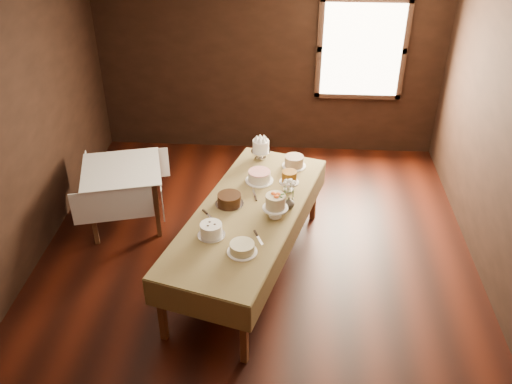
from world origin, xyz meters
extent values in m
cube|color=black|center=(0.00, 0.00, 0.00)|extent=(5.00, 6.00, 0.01)
cube|color=beige|center=(0.00, 0.00, 2.80)|extent=(5.00, 6.00, 0.01)
cube|color=black|center=(0.00, 3.00, 1.40)|extent=(5.00, 0.02, 2.80)
cube|color=black|center=(-2.50, 0.00, 1.40)|extent=(0.02, 6.00, 2.80)
cube|color=#FFEABF|center=(1.30, 2.94, 1.60)|extent=(1.10, 0.05, 1.30)
cube|color=#4E2E1A|center=(-0.81, -1.01, 0.37)|extent=(0.08, 0.08, 0.74)
cube|color=#4E2E1A|center=(-0.14, 1.33, 0.37)|extent=(0.08, 0.08, 0.74)
cube|color=#4E2E1A|center=(-0.01, -1.24, 0.37)|extent=(0.08, 0.08, 0.74)
cube|color=#4E2E1A|center=(0.66, 1.10, 0.37)|extent=(0.08, 0.08, 0.74)
cube|color=#4E2E1A|center=(-0.07, 0.05, 0.78)|extent=(1.63, 2.73, 0.04)
cube|color=olive|center=(-0.07, 0.05, 0.81)|extent=(1.70, 2.80, 0.01)
cube|color=#4E2E1A|center=(-1.92, 0.42, 0.36)|extent=(0.06, 0.06, 0.73)
cube|color=#4E2E1A|center=(-2.12, 1.13, 0.36)|extent=(0.06, 0.06, 0.73)
cube|color=#4E2E1A|center=(-1.21, 0.61, 0.36)|extent=(0.06, 0.06, 0.73)
cube|color=#4E2E1A|center=(-1.40, 1.33, 0.36)|extent=(0.06, 0.06, 0.73)
cube|color=#4E2E1A|center=(-1.66, 0.87, 0.75)|extent=(1.03, 1.03, 0.04)
cube|color=white|center=(-1.66, 0.87, 0.77)|extent=(1.13, 1.13, 0.01)
cylinder|color=silver|center=(-0.01, 1.18, 0.87)|extent=(0.24, 0.24, 0.11)
cylinder|color=white|center=(-0.01, 1.18, 1.00)|extent=(0.25, 0.25, 0.14)
cylinder|color=white|center=(0.40, 1.01, 0.82)|extent=(0.29, 0.29, 0.01)
cylinder|color=tan|center=(0.40, 1.01, 0.88)|extent=(0.25, 0.25, 0.12)
cylinder|color=white|center=(0.01, 0.65, 0.82)|extent=(0.32, 0.32, 0.01)
cylinder|color=white|center=(0.01, 0.65, 0.88)|extent=(0.35, 0.35, 0.11)
cylinder|color=white|center=(0.35, 0.48, 0.87)|extent=(0.22, 0.22, 0.12)
cylinder|color=#9D5F16|center=(0.35, 0.48, 1.00)|extent=(0.20, 0.20, 0.13)
cylinder|color=silver|center=(-0.28, 0.15, 0.82)|extent=(0.31, 0.31, 0.01)
cylinder|color=#331A0A|center=(-0.28, 0.15, 0.88)|extent=(0.33, 0.33, 0.11)
cylinder|color=white|center=(0.21, -0.04, 0.88)|extent=(0.27, 0.27, 0.13)
cylinder|color=beige|center=(0.21, -0.04, 1.01)|extent=(0.27, 0.27, 0.14)
cylinder|color=silver|center=(-0.40, -0.41, 0.82)|extent=(0.28, 0.28, 0.01)
cylinder|color=white|center=(-0.40, -0.41, 0.89)|extent=(0.26, 0.26, 0.13)
cylinder|color=white|center=(-0.07, -0.65, 0.82)|extent=(0.29, 0.29, 0.01)
cylinder|color=beige|center=(-0.07, -0.65, 0.87)|extent=(0.27, 0.27, 0.09)
cube|color=silver|center=(0.08, -0.45, 0.82)|extent=(0.12, 0.23, 0.01)
cube|color=silver|center=(-0.03, 0.39, 0.82)|extent=(0.08, 0.24, 0.01)
cube|color=silver|center=(0.35, 0.26, 0.82)|extent=(0.20, 0.18, 0.01)
cube|color=silver|center=(-0.45, -0.10, 0.82)|extent=(0.17, 0.20, 0.01)
imported|color=#2D2823|center=(0.35, 0.13, 0.88)|extent=(0.18, 0.18, 0.13)
camera|label=1|loc=(0.33, -4.72, 4.13)|focal=38.92mm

